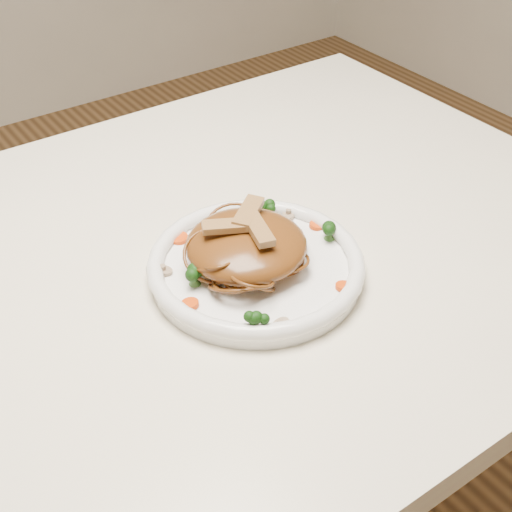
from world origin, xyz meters
TOP-DOWN VIEW (x-y plane):
  - table at (0.00, 0.00)m, footprint 1.20×0.80m
  - plate at (0.07, -0.07)m, footprint 0.26×0.26m
  - noodle_mound at (0.06, -0.06)m, footprint 0.17×0.17m
  - chicken_a at (0.07, -0.04)m, footprint 0.06×0.06m
  - chicken_b at (0.04, -0.05)m, footprint 0.06×0.04m
  - chicken_c at (0.07, -0.08)m, footprint 0.03×0.06m
  - broccoli_0 at (0.13, -0.00)m, footprint 0.04×0.04m
  - broccoli_1 at (-0.01, -0.06)m, footprint 0.04×0.04m
  - broccoli_2 at (0.00, -0.16)m, footprint 0.04×0.04m
  - broccoli_3 at (0.17, -0.08)m, footprint 0.03×0.03m
  - carrot_0 at (0.12, 0.02)m, footprint 0.02×0.02m
  - carrot_1 at (-0.04, -0.09)m, footprint 0.02×0.02m
  - carrot_2 at (0.17, -0.05)m, footprint 0.02×0.02m
  - carrot_3 at (0.02, 0.02)m, footprint 0.03×0.03m
  - carrot_4 at (0.12, -0.16)m, footprint 0.02×0.02m
  - mushroom_0 at (0.03, -0.18)m, footprint 0.02×0.02m
  - mushroom_1 at (0.16, -0.01)m, footprint 0.03×0.03m
  - mushroom_2 at (-0.03, -0.02)m, footprint 0.03×0.03m
  - mushroom_3 at (0.14, 0.01)m, footprint 0.03×0.03m

SIDE VIEW (x-z plane):
  - table at x=0.00m, z-range 0.28..1.03m
  - plate at x=0.07m, z-range 0.75..0.77m
  - carrot_0 at x=0.12m, z-range 0.77..0.77m
  - carrot_1 at x=-0.04m, z-range 0.77..0.77m
  - carrot_2 at x=0.17m, z-range 0.77..0.77m
  - carrot_3 at x=0.02m, z-range 0.77..0.77m
  - carrot_4 at x=0.12m, z-range 0.77..0.77m
  - mushroom_0 at x=0.03m, z-range 0.77..0.77m
  - mushroom_1 at x=0.16m, z-range 0.77..0.77m
  - mushroom_2 at x=-0.03m, z-range 0.77..0.77m
  - mushroom_3 at x=0.14m, z-range 0.77..0.77m
  - broccoli_3 at x=0.17m, z-range 0.77..0.79m
  - broccoli_0 at x=0.13m, z-range 0.77..0.80m
  - broccoli_1 at x=-0.01m, z-range 0.77..0.80m
  - broccoli_2 at x=0.00m, z-range 0.77..0.80m
  - noodle_mound at x=0.06m, z-range 0.77..0.81m
  - chicken_b at x=0.04m, z-range 0.82..0.83m
  - chicken_c at x=0.07m, z-range 0.82..0.83m
  - chicken_a at x=0.07m, z-range 0.82..0.83m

